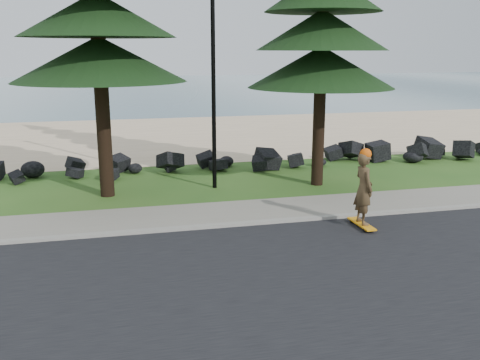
{
  "coord_description": "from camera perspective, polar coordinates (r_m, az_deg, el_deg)",
  "views": [
    {
      "loc": [
        -3.22,
        -13.91,
        4.55
      ],
      "look_at": [
        0.11,
        0.0,
        1.02
      ],
      "focal_mm": 40.0,
      "sensor_mm": 36.0,
      "label": 1
    }
  ],
  "objects": [
    {
      "name": "road",
      "position": [
        10.93,
        5.03,
        -10.74
      ],
      "size": [
        160.0,
        7.0,
        0.02
      ],
      "primitive_type": "cube",
      "color": "black",
      "rests_on": "ground"
    },
    {
      "name": "seawall_boulders",
      "position": [
        20.29,
        -3.99,
        0.86
      ],
      "size": [
        60.0,
        2.4,
        1.1
      ],
      "primitive_type": null,
      "color": "black",
      "rests_on": "ground"
    },
    {
      "name": "ground",
      "position": [
        14.98,
        -0.41,
        -3.82
      ],
      "size": [
        160.0,
        160.0,
        0.0
      ],
      "primitive_type": "plane",
      "color": "#28551A",
      "rests_on": "ground"
    },
    {
      "name": "beach_sand",
      "position": [
        28.95,
        -6.94,
        4.72
      ],
      "size": [
        160.0,
        15.0,
        0.01
      ],
      "primitive_type": "cube",
      "color": "tan",
      "rests_on": "ground"
    },
    {
      "name": "kerb",
      "position": [
        14.14,
        0.42,
        -4.7
      ],
      "size": [
        160.0,
        0.2,
        0.1
      ],
      "primitive_type": "cube",
      "color": "gray",
      "rests_on": "ground"
    },
    {
      "name": "lamp_post",
      "position": [
        17.41,
        -2.88,
        12.48
      ],
      "size": [
        0.25,
        0.14,
        8.14
      ],
      "color": "black",
      "rests_on": "ground"
    },
    {
      "name": "skateboarder",
      "position": [
        14.06,
        13.05,
        -0.93
      ],
      "size": [
        0.47,
        1.13,
        2.09
      ],
      "rotation": [
        0.0,
        0.0,
        1.6
      ],
      "color": "orange",
      "rests_on": "ground"
    },
    {
      "name": "ocean",
      "position": [
        65.15,
        -10.76,
        9.62
      ],
      "size": [
        160.0,
        58.0,
        0.01
      ],
      "primitive_type": "cube",
      "color": "#39616E",
      "rests_on": "ground"
    },
    {
      "name": "sidewalk",
      "position": [
        15.16,
        -0.58,
        -3.45
      ],
      "size": [
        160.0,
        2.0,
        0.08
      ],
      "primitive_type": "cube",
      "color": "gray",
      "rests_on": "ground"
    }
  ]
}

